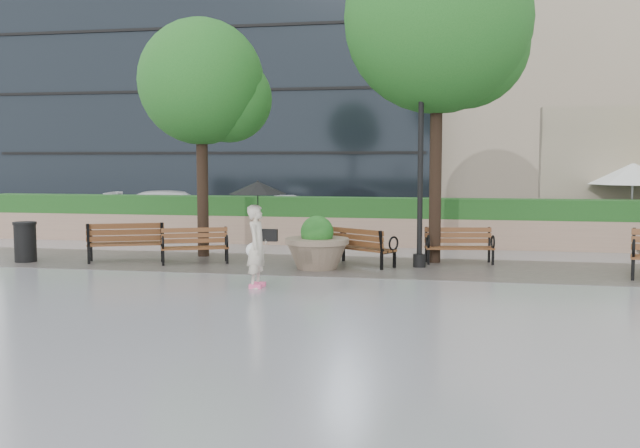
% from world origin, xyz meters
% --- Properties ---
extents(ground, '(100.00, 100.00, 0.00)m').
position_xyz_m(ground, '(0.00, 0.00, 0.00)').
color(ground, gray).
rests_on(ground, ground).
extents(cobble_strip, '(28.00, 3.20, 0.01)m').
position_xyz_m(cobble_strip, '(0.00, 3.00, 0.01)').
color(cobble_strip, '#383330').
rests_on(cobble_strip, ground).
extents(hedge_wall, '(24.00, 0.80, 1.35)m').
position_xyz_m(hedge_wall, '(0.00, 7.00, 0.66)').
color(hedge_wall, '#A28068').
rests_on(hedge_wall, ground).
extents(asphalt_street, '(40.00, 7.00, 0.00)m').
position_xyz_m(asphalt_street, '(0.00, 11.00, 0.00)').
color(asphalt_street, black).
rests_on(asphalt_street, ground).
extents(bench_0, '(1.86, 1.30, 0.94)m').
position_xyz_m(bench_0, '(-5.64, 2.67, 0.28)').
color(bench_0, brown).
rests_on(bench_0, ground).
extents(bench_1, '(1.63, 1.15, 0.82)m').
position_xyz_m(bench_1, '(-3.95, 2.72, 0.24)').
color(bench_1, brown).
rests_on(bench_1, ground).
extents(bench_2, '(1.69, 1.41, 0.86)m').
position_xyz_m(bench_2, '(-0.11, 3.12, 0.26)').
color(bench_2, brown).
rests_on(bench_2, ground).
extents(bench_3, '(1.62, 0.86, 0.83)m').
position_xyz_m(bench_3, '(2.07, 3.83, 0.25)').
color(bench_3, brown).
rests_on(bench_3, ground).
extents(planter_left, '(1.41, 1.41, 1.18)m').
position_xyz_m(planter_left, '(-1.01, 2.46, 0.46)').
color(planter_left, '#7F6B56').
rests_on(planter_left, ground).
extents(trash_bin, '(0.54, 0.54, 0.90)m').
position_xyz_m(trash_bin, '(-7.98, 2.22, 0.45)').
color(trash_bin, black).
rests_on(trash_bin, ground).
extents(lamppost, '(0.28, 0.28, 4.47)m').
position_xyz_m(lamppost, '(1.20, 3.12, 1.98)').
color(lamppost, black).
rests_on(lamppost, ground).
extents(tree_0, '(3.21, 3.07, 5.85)m').
position_xyz_m(tree_0, '(-4.04, 4.01, 4.19)').
color(tree_0, black).
rests_on(tree_0, ground).
extents(tree_1, '(4.29, 4.29, 7.75)m').
position_xyz_m(tree_1, '(1.66, 4.00, 5.46)').
color(tree_1, black).
rests_on(tree_1, ground).
extents(patio_umb_white, '(2.50, 2.50, 2.30)m').
position_xyz_m(patio_umb_white, '(7.02, 9.21, 1.99)').
color(patio_umb_white, black).
rests_on(patio_umb_white, ground).
extents(car_left, '(4.98, 2.98, 1.35)m').
position_xyz_m(car_left, '(-7.44, 10.23, 0.68)').
color(car_left, silver).
rests_on(car_left, ground).
extents(car_right, '(3.88, 1.99, 1.22)m').
position_xyz_m(car_right, '(-3.22, 10.07, 0.61)').
color(car_right, silver).
rests_on(car_right, ground).
extents(pedestrian, '(1.09, 1.09, 2.00)m').
position_xyz_m(pedestrian, '(-1.68, 0.04, 1.22)').
color(pedestrian, beige).
rests_on(pedestrian, ground).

